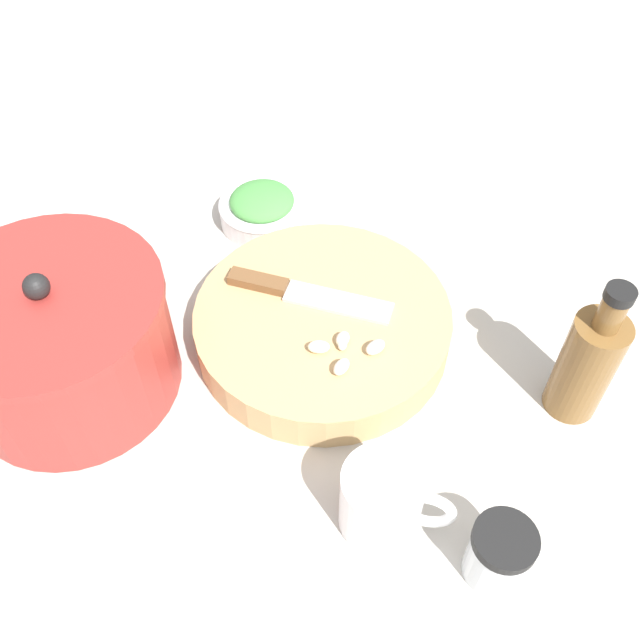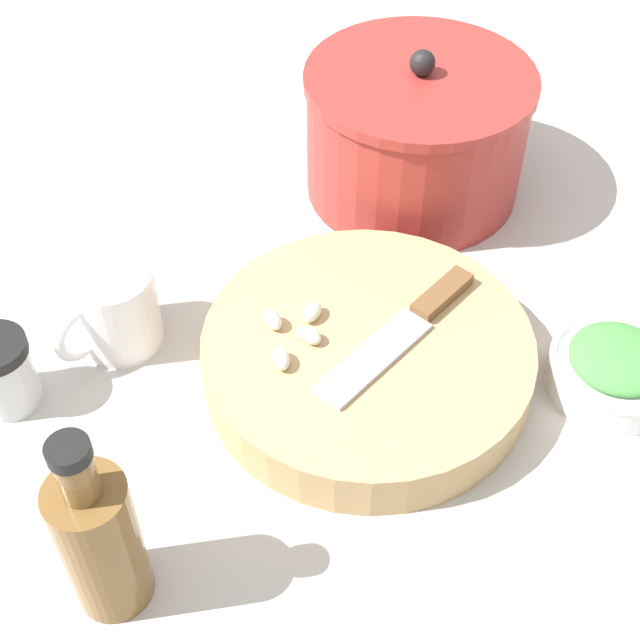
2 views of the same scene
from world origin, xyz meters
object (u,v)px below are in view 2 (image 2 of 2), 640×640
(cutting_board, at_px, (367,358))
(garlic_cloves, at_px, (295,332))
(chef_knife, at_px, (408,326))
(stock_pot, at_px, (416,133))
(herb_bowl, at_px, (614,368))
(oil_bottle, at_px, (99,539))
(spice_jar, at_px, (2,372))
(coffee_mug, at_px, (114,309))

(cutting_board, bearing_deg, garlic_cloves, 144.61)
(chef_knife, bearing_deg, stock_pot, -53.53)
(herb_bowl, relative_size, oil_bottle, 0.64)
(oil_bottle, height_order, stock_pot, oil_bottle)
(chef_knife, distance_m, spice_jar, 0.38)
(herb_bowl, bearing_deg, garlic_cloves, 144.11)
(spice_jar, height_order, oil_bottle, oil_bottle)
(chef_knife, height_order, stock_pot, stock_pot)
(cutting_board, xyz_separation_m, chef_knife, (0.04, -0.01, 0.03))
(cutting_board, xyz_separation_m, stock_pot, (0.21, 0.21, 0.05))
(spice_jar, distance_m, stock_pot, 0.52)
(chef_knife, distance_m, coffee_mug, 0.29)
(herb_bowl, distance_m, spice_jar, 0.57)
(garlic_cloves, bearing_deg, herb_bowl, -35.89)
(cutting_board, relative_size, stock_pot, 1.23)
(garlic_cloves, relative_size, spice_jar, 1.05)
(herb_bowl, height_order, oil_bottle, oil_bottle)
(oil_bottle, distance_m, stock_pot, 0.59)
(cutting_board, distance_m, coffee_mug, 0.25)
(spice_jar, relative_size, coffee_mug, 0.68)
(cutting_board, bearing_deg, stock_pot, 44.79)
(coffee_mug, bearing_deg, garlic_cloves, -46.61)
(cutting_board, distance_m, herb_bowl, 0.23)
(herb_bowl, bearing_deg, cutting_board, 143.96)
(spice_jar, bearing_deg, garlic_cloves, -26.04)
(cutting_board, distance_m, spice_jar, 0.34)
(cutting_board, relative_size, coffee_mug, 2.74)
(spice_jar, bearing_deg, herb_bowl, -31.23)
(herb_bowl, height_order, coffee_mug, coffee_mug)
(spice_jar, bearing_deg, coffee_mug, 6.64)
(oil_bottle, bearing_deg, stock_pot, 29.32)
(chef_knife, bearing_deg, coffee_mug, 35.42)
(cutting_board, distance_m, chef_knife, 0.05)
(herb_bowl, height_order, stock_pot, stock_pot)
(cutting_board, xyz_separation_m, coffee_mug, (-0.18, 0.17, 0.02))
(spice_jar, xyz_separation_m, stock_pot, (0.52, 0.05, 0.04))
(cutting_board, height_order, garlic_cloves, garlic_cloves)
(chef_knife, relative_size, coffee_mug, 1.81)
(chef_knife, height_order, coffee_mug, coffee_mug)
(oil_bottle, bearing_deg, coffee_mug, 65.10)
(chef_knife, height_order, spice_jar, spice_jar)
(cutting_board, relative_size, oil_bottle, 1.61)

